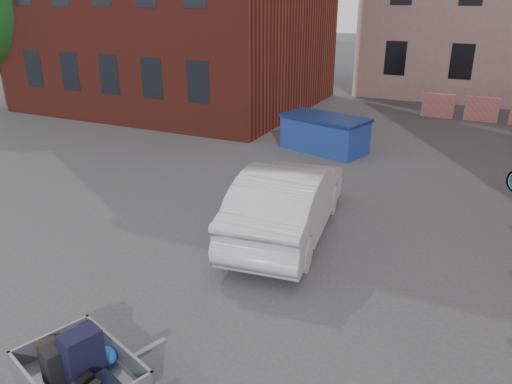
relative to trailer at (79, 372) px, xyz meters
The scene contains 6 objects.
ground 3.84m from the trailer, 96.24° to the left, with size 120.00×120.00×0.00m, color #38383A.
far_building 33.05m from the trailer, 128.38° to the left, with size 6.00×6.00×8.00m, color maroon.
barriers 19.15m from the trailer, 78.59° to the left, with size 4.70×0.18×1.00m.
trailer is the anchor object (origin of this frame).
dumpster 12.09m from the trailer, 93.61° to the left, with size 3.09×2.18×1.17m.
silver_car 5.79m from the trailer, 85.77° to the left, with size 1.66×4.77×1.57m, color silver.
Camera 1 is at (4.44, -7.24, 4.94)m, focal length 35.00 mm.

